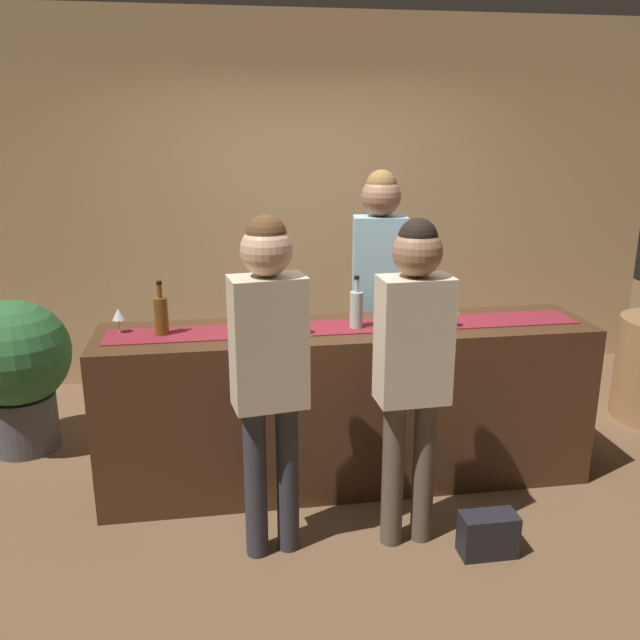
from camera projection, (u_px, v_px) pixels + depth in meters
ground_plane at (346, 477)px, 4.05m from camera, size 10.00×10.00×0.00m
back_wall at (303, 202)px, 5.45m from camera, size 6.00×0.12×2.90m
bar_counter at (347, 405)px, 3.92m from camera, size 2.82×0.60×0.95m
counter_runner_cloth at (348, 327)px, 3.78m from camera, size 2.68×0.28×0.01m
wine_bottle_green at (264, 312)px, 3.67m from camera, size 0.07×0.07×0.30m
wine_bottle_amber at (161, 315)px, 3.61m from camera, size 0.07×0.07×0.30m
wine_bottle_clear at (356, 309)px, 3.73m from camera, size 0.07×0.07×0.30m
wine_glass_near_customer at (303, 316)px, 3.63m from camera, size 0.07×0.07×0.14m
wine_glass_mid_counter at (118, 315)px, 3.64m from camera, size 0.07×0.07×0.14m
wine_glass_far_end at (454, 309)px, 3.76m from camera, size 0.07×0.07×0.14m
bartender at (379, 274)px, 4.34m from camera, size 0.37×0.25×1.79m
customer_sipping at (413, 353)px, 3.16m from camera, size 0.35×0.23×1.66m
customer_browsing at (269, 355)px, 3.07m from camera, size 0.37×0.25×1.68m
potted_plant_tall at (17, 365)px, 4.26m from camera, size 0.68×0.68×1.00m
handbag at (488, 534)px, 3.30m from camera, size 0.28×0.14×0.22m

